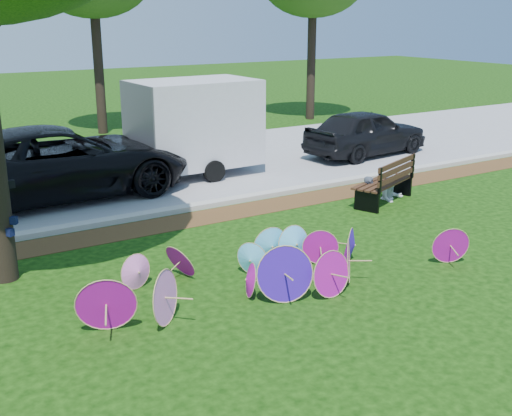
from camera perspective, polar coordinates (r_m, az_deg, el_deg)
The scene contains 11 objects.
ground at distance 10.52m, azimuth 3.44°, elevation -7.83°, with size 90.00×90.00×0.00m, color black.
mulch_strip at distance 14.17m, azimuth -7.05°, elevation -1.27°, with size 90.00×1.00×0.01m, color #472D16.
curb at distance 14.77m, azimuth -8.20°, elevation -0.34°, with size 90.00×0.30×0.12m, color #B7B5AD.
street at distance 18.54m, azimuth -13.39°, elevation 2.74°, with size 90.00×8.00×0.01m, color gray.
parasol_pile at distance 10.61m, azimuth 0.76°, elevation -5.30°, with size 7.05×2.58×0.94m.
black_van at distance 16.52m, azimuth -17.05°, elevation 3.91°, with size 2.95×6.40×1.78m, color black.
dark_pickup at distance 20.97m, azimuth 9.76°, elevation 6.65°, with size 1.76×4.38×1.49m, color black.
cargo_trailer at distance 18.12m, azimuth -5.48°, elevation 7.56°, with size 3.36×2.13×2.95m, color silver.
park_bench at distance 15.75m, azimuth 11.19°, elevation 2.38°, with size 2.04×0.78×1.06m, color black, non-canonical shape.
person_left at distance 15.53m, azimuth 10.14°, elevation 2.69°, with size 0.48×0.31×1.30m, color #383F4C.
person_right at distance 15.99m, azimuth 12.02°, elevation 3.05°, with size 0.65×0.51×1.34m, color silver.
Camera 1 is at (-5.54, -7.78, 4.40)m, focal length 45.00 mm.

